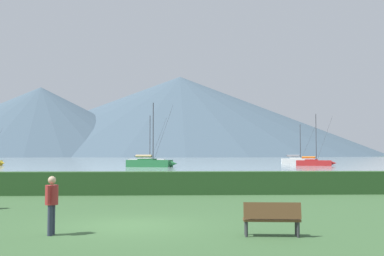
# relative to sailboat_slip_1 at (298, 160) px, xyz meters

# --- Properties ---
(ground_plane) EXTENTS (1000.00, 1000.00, 0.00)m
(ground_plane) POSITION_rel_sailboat_slip_1_xyz_m (-28.86, -84.47, -0.65)
(ground_plane) COLOR #385B33
(harbor_water) EXTENTS (320.00, 246.00, 0.00)m
(harbor_water) POSITION_rel_sailboat_slip_1_xyz_m (-28.86, 52.53, -0.65)
(harbor_water) COLOR #8C9EA3
(harbor_water) RESTS_ON ground_plane
(hedge_line) EXTENTS (80.00, 1.20, 1.26)m
(hedge_line) POSITION_rel_sailboat_slip_1_xyz_m (-28.86, -73.47, -0.02)
(hedge_line) COLOR #284C23
(hedge_line) RESTS_ON ground_plane
(sailboat_slip_1) EXTENTS (8.15, 3.49, 8.51)m
(sailboat_slip_1) POSITION_rel_sailboat_slip_1_xyz_m (0.00, 0.00, 0.00)
(sailboat_slip_1) COLOR white
(sailboat_slip_1) RESTS_ON harbor_water
(sailboat_slip_6) EXTENTS (8.57, 4.78, 10.55)m
(sailboat_slip_6) POSITION_rel_sailboat_slip_1_xyz_m (-31.03, -23.33, 0.05)
(sailboat_slip_6) COLOR #236B38
(sailboat_slip_6) RESTS_ON harbor_water
(sailboat_slip_9) EXTENTS (8.31, 3.20, 9.67)m
(sailboat_slip_9) POSITION_rel_sailboat_slip_1_xyz_m (-32.28, -7.78, 0.02)
(sailboat_slip_9) COLOR white
(sailboat_slip_9) RESTS_ON harbor_water
(sailboat_slip_10) EXTENTS (7.21, 3.57, 9.36)m
(sailboat_slip_10) POSITION_rel_sailboat_slip_1_xyz_m (-1.87, -17.08, -0.06)
(sailboat_slip_10) COLOR red
(sailboat_slip_10) RESTS_ON harbor_water
(park_bench_near_path) EXTENTS (1.60, 0.62, 0.95)m
(park_bench_near_path) POSITION_rel_sailboat_slip_1_xyz_m (-24.75, -86.59, -0.12)
(park_bench_near_path) COLOR brown
(park_bench_near_path) RESTS_ON ground_plane
(person_standing_walker) EXTENTS (0.36, 0.57, 1.65)m
(person_standing_walker) POSITION_rel_sailboat_slip_1_xyz_m (-30.89, -86.09, 0.32)
(person_standing_walker) COLOR #2D3347
(person_standing_walker) RESTS_ON ground_plane
(distant_hill_west_ridge) EXTENTS (196.05, 196.05, 48.76)m
(distant_hill_west_ridge) POSITION_rel_sailboat_slip_1_xyz_m (-120.10, 229.38, 23.73)
(distant_hill_west_ridge) COLOR #425666
(distant_hill_west_ridge) RESTS_ON ground_plane
(distant_hill_central_peak) EXTENTS (332.58, 332.58, 67.92)m
(distant_hill_central_peak) POSITION_rel_sailboat_slip_1_xyz_m (-20.48, 295.76, 33.30)
(distant_hill_central_peak) COLOR #425666
(distant_hill_central_peak) RESTS_ON ground_plane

